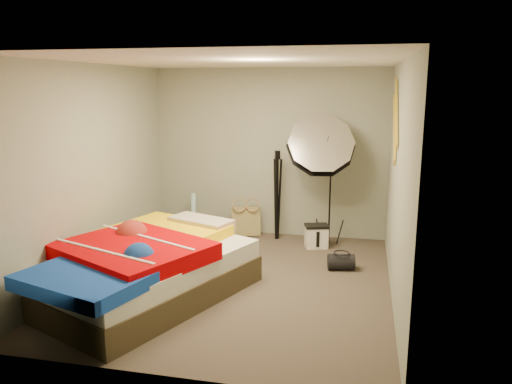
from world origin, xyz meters
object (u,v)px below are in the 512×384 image
(photo_umbrella, at_px, (320,147))
(bed, at_px, (143,267))
(wrapping_roll, at_px, (193,214))
(camera_case, at_px, (316,237))
(tote_bag, at_px, (246,221))
(camera_tripod, at_px, (277,189))
(duffel_bag, at_px, (341,262))

(photo_umbrella, bearing_deg, bed, -128.41)
(wrapping_roll, bearing_deg, camera_case, -7.07)
(camera_case, bearing_deg, bed, -144.92)
(bed, bearing_deg, photo_umbrella, 51.59)
(camera_case, bearing_deg, tote_bag, 145.69)
(tote_bag, relative_size, wrapping_roll, 0.69)
(wrapping_roll, height_order, camera_case, wrapping_roll)
(tote_bag, bearing_deg, camera_tripod, -25.93)
(duffel_bag, xyz_separation_m, bed, (-2.06, -1.26, 0.23))
(tote_bag, xyz_separation_m, duffel_bag, (1.50, -1.17, -0.12))
(tote_bag, distance_m, photo_umbrella, 1.68)
(tote_bag, relative_size, duffel_bag, 1.33)
(bed, xyz_separation_m, camera_tripod, (1.06, 2.35, 0.43))
(tote_bag, distance_m, bed, 2.50)
(camera_case, bearing_deg, camera_tripod, 139.41)
(bed, relative_size, photo_umbrella, 1.41)
(wrapping_roll, height_order, camera_tripod, camera_tripod)
(camera_case, relative_size, bed, 0.11)
(tote_bag, relative_size, bed, 0.16)
(camera_case, bearing_deg, wrapping_roll, 157.00)
(camera_case, bearing_deg, duffel_bag, -80.25)
(wrapping_roll, bearing_deg, camera_tripod, 2.09)
(camera_tripod, bearing_deg, duffel_bag, -47.29)
(camera_tripod, bearing_deg, bed, -114.19)
(duffel_bag, bearing_deg, photo_umbrella, 103.17)
(wrapping_roll, relative_size, duffel_bag, 1.94)
(camera_case, distance_m, bed, 2.66)
(duffel_bag, bearing_deg, bed, -158.35)
(bed, height_order, photo_umbrella, photo_umbrella)
(wrapping_roll, distance_m, bed, 2.31)
(duffel_bag, xyz_separation_m, photo_umbrella, (-0.37, 0.87, 1.32))
(bed, bearing_deg, tote_bag, 77.02)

